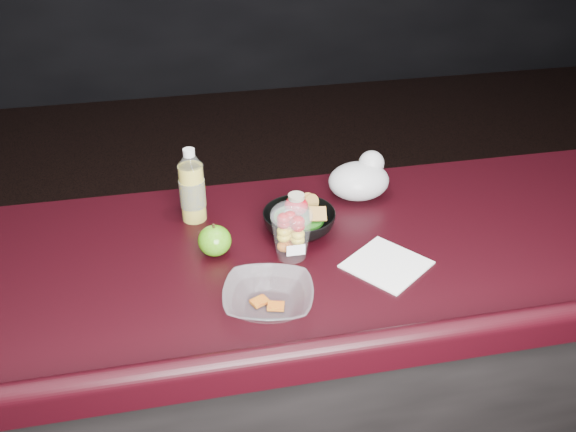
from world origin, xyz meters
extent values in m
cube|color=black|center=(0.00, 0.30, 0.49)|extent=(4.00, 0.65, 0.98)
cube|color=black|center=(0.00, 0.30, 1.00)|extent=(4.06, 0.71, 0.04)
cylinder|color=yellow|center=(-0.27, 0.49, 1.10)|extent=(0.06, 0.06, 0.15)
cylinder|color=white|center=(-0.27, 0.49, 1.10)|extent=(0.06, 0.06, 0.15)
cone|color=white|center=(-0.27, 0.49, 1.18)|extent=(0.06, 0.06, 0.03)
cylinder|color=white|center=(-0.27, 0.49, 1.21)|extent=(0.03, 0.03, 0.02)
cylinder|color=#072D99|center=(-0.27, 0.49, 1.10)|extent=(0.06, 0.06, 0.07)
ellipsoid|color=white|center=(-0.06, 0.28, 1.13)|extent=(0.10, 0.10, 0.05)
ellipsoid|color=#46800E|center=(-0.24, 0.33, 1.06)|extent=(0.08, 0.08, 0.07)
cylinder|color=black|center=(-0.24, 0.33, 1.10)|extent=(0.01, 0.01, 0.01)
ellipsoid|color=silver|center=(0.17, 0.51, 1.07)|extent=(0.16, 0.13, 0.10)
sphere|color=silver|center=(0.21, 0.54, 1.11)|extent=(0.07, 0.07, 0.07)
imported|color=black|center=(-0.03, 0.38, 1.05)|extent=(0.21, 0.21, 0.06)
cylinder|color=#0F470C|center=(-0.03, 0.38, 1.06)|extent=(0.12, 0.12, 0.01)
ellipsoid|color=red|center=(-0.03, 0.39, 1.09)|extent=(0.06, 0.06, 0.05)
cylinder|color=beige|center=(-0.03, 0.39, 1.11)|extent=(0.04, 0.04, 0.01)
ellipsoid|color=white|center=(-0.06, 0.35, 1.08)|extent=(0.04, 0.04, 0.05)
imported|color=silver|center=(-0.15, 0.11, 1.04)|extent=(0.23, 0.23, 0.05)
cube|color=#990F0C|center=(-0.17, 0.12, 1.03)|extent=(0.04, 0.04, 0.01)
cube|color=#990F0C|center=(-0.14, 0.10, 1.03)|extent=(0.04, 0.03, 0.01)
cube|color=white|center=(0.14, 0.20, 1.02)|extent=(0.22, 0.22, 0.00)
camera|label=1|loc=(-0.32, -0.91, 1.89)|focal=40.00mm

